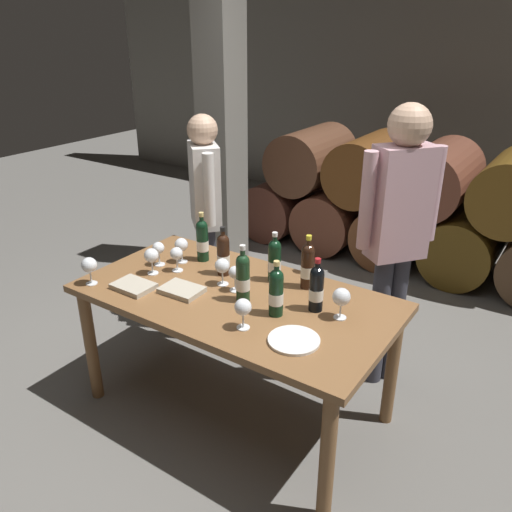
{
  "coord_description": "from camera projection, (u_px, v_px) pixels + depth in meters",
  "views": [
    {
      "loc": [
        1.45,
        -1.95,
        2.08
      ],
      "look_at": [
        0.0,
        0.2,
        0.91
      ],
      "focal_mm": 36.19,
      "sensor_mm": 36.0,
      "label": 1
    }
  ],
  "objects": [
    {
      "name": "wine_bottle_4",
      "position": [
        275.0,
        260.0,
        2.85
      ],
      "size": [
        0.07,
        0.07,
        0.29
      ],
      "color": "black",
      "rests_on": "dining_table"
    },
    {
      "name": "wine_glass_0",
      "position": [
        341.0,
        298.0,
        2.49
      ],
      "size": [
        0.09,
        0.09,
        0.16
      ],
      "color": "white",
      "rests_on": "dining_table"
    },
    {
      "name": "cellar_back_wall",
      "position": [
        459.0,
        91.0,
        5.66
      ],
      "size": [
        10.0,
        0.24,
        2.8
      ],
      "primitive_type": "cube",
      "color": "slate",
      "rests_on": "ground_plane"
    },
    {
      "name": "wine_bottle_3",
      "position": [
        276.0,
        292.0,
        2.51
      ],
      "size": [
        0.07,
        0.07,
        0.29
      ],
      "color": "black",
      "rests_on": "dining_table"
    },
    {
      "name": "dining_table",
      "position": [
        235.0,
        309.0,
        2.79
      ],
      "size": [
        1.7,
        0.9,
        0.76
      ],
      "color": "brown",
      "rests_on": "ground_plane"
    },
    {
      "name": "wine_bottle_2",
      "position": [
        243.0,
        277.0,
        2.64
      ],
      "size": [
        0.07,
        0.07,
        0.31
      ],
      "color": "#19381E",
      "rests_on": "dining_table"
    },
    {
      "name": "wine_bottle_5",
      "position": [
        202.0,
        240.0,
        3.1
      ],
      "size": [
        0.07,
        0.07,
        0.31
      ],
      "color": "black",
      "rests_on": "dining_table"
    },
    {
      "name": "leather_ledger",
      "position": [
        182.0,
        290.0,
        2.77
      ],
      "size": [
        0.23,
        0.17,
        0.03
      ],
      "primitive_type": "cube",
      "rotation": [
        0.0,
        0.0,
        0.04
      ],
      "color": "#B2A893",
      "rests_on": "dining_table"
    },
    {
      "name": "wine_glass_7",
      "position": [
        243.0,
        308.0,
        2.4
      ],
      "size": [
        0.08,
        0.08,
        0.16
      ],
      "color": "white",
      "rests_on": "dining_table"
    },
    {
      "name": "wine_glass_2",
      "position": [
        89.0,
        266.0,
        2.82
      ],
      "size": [
        0.09,
        0.09,
        0.16
      ],
      "color": "white",
      "rests_on": "dining_table"
    },
    {
      "name": "serving_plate",
      "position": [
        294.0,
        340.0,
        2.34
      ],
      "size": [
        0.24,
        0.24,
        0.01
      ],
      "primitive_type": "cylinder",
      "color": "white",
      "rests_on": "dining_table"
    },
    {
      "name": "wine_glass_5",
      "position": [
        222.0,
        266.0,
        2.81
      ],
      "size": [
        0.08,
        0.08,
        0.16
      ],
      "color": "white",
      "rests_on": "dining_table"
    },
    {
      "name": "wine_glass_3",
      "position": [
        235.0,
        274.0,
        2.75
      ],
      "size": [
        0.07,
        0.07,
        0.15
      ],
      "color": "white",
      "rests_on": "dining_table"
    },
    {
      "name": "wine_bottle_6",
      "position": [
        316.0,
        288.0,
        2.55
      ],
      "size": [
        0.07,
        0.07,
        0.28
      ],
      "color": "black",
      "rests_on": "dining_table"
    },
    {
      "name": "wine_glass_8",
      "position": [
        158.0,
        249.0,
        3.05
      ],
      "size": [
        0.07,
        0.07,
        0.15
      ],
      "color": "white",
      "rests_on": "dining_table"
    },
    {
      "name": "wine_glass_6",
      "position": [
        176.0,
        254.0,
        2.97
      ],
      "size": [
        0.07,
        0.07,
        0.15
      ],
      "color": "white",
      "rests_on": "dining_table"
    },
    {
      "name": "wine_glass_1",
      "position": [
        151.0,
        256.0,
        2.94
      ],
      "size": [
        0.08,
        0.08,
        0.16
      ],
      "color": "white",
      "rests_on": "dining_table"
    },
    {
      "name": "wine_bottle_0",
      "position": [
        308.0,
        265.0,
        2.77
      ],
      "size": [
        0.07,
        0.07,
        0.31
      ],
      "color": "black",
      "rests_on": "dining_table"
    },
    {
      "name": "stone_pillar",
      "position": [
        221.0,
        124.0,
        4.4
      ],
      "size": [
        0.32,
        0.32,
        2.6
      ],
      "primitive_type": "cube",
      "color": "slate",
      "rests_on": "ground_plane"
    },
    {
      "name": "ground_plane",
      "position": [
        237.0,
        407.0,
        3.07
      ],
      "size": [
        14.0,
        14.0,
        0.0
      ],
      "primitive_type": "plane",
      "color": "#66635E"
    },
    {
      "name": "sommelier_presenting",
      "position": [
        398.0,
        225.0,
        2.9
      ],
      "size": [
        0.34,
        0.41,
        1.72
      ],
      "color": "#383842",
      "rests_on": "ground_plane"
    },
    {
      "name": "wine_bottle_1",
      "position": [
        223.0,
        254.0,
        2.93
      ],
      "size": [
        0.07,
        0.07,
        0.29
      ],
      "color": "black",
      "rests_on": "dining_table"
    },
    {
      "name": "barrel_stack",
      "position": [
        400.0,
        204.0,
        4.81
      ],
      "size": [
        3.12,
        0.9,
        1.15
      ],
      "color": "brown",
      "rests_on": "ground_plane"
    },
    {
      "name": "wine_glass_4",
      "position": [
        181.0,
        245.0,
        3.08
      ],
      "size": [
        0.08,
        0.08,
        0.15
      ],
      "color": "white",
      "rests_on": "dining_table"
    },
    {
      "name": "taster_seated_left",
      "position": [
        205.0,
        204.0,
        3.63
      ],
      "size": [
        0.38,
        0.36,
        1.54
      ],
      "color": "#383842",
      "rests_on": "ground_plane"
    },
    {
      "name": "tasting_notebook",
      "position": [
        134.0,
        286.0,
        2.81
      ],
      "size": [
        0.22,
        0.16,
        0.03
      ],
      "primitive_type": "cube",
      "rotation": [
        0.0,
        0.0,
        -0.01
      ],
      "color": "#B2A893",
      "rests_on": "dining_table"
    }
  ]
}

